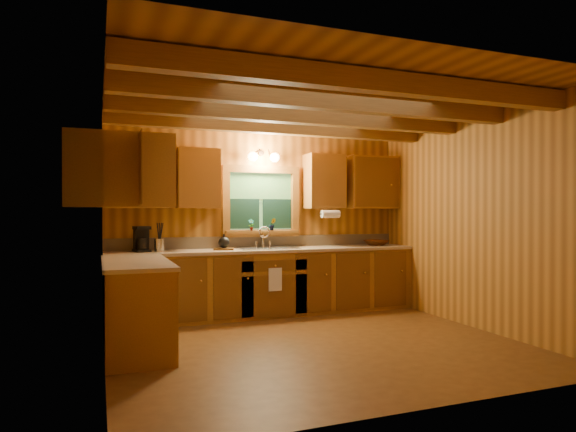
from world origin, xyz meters
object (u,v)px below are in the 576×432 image
(sink, at_px, (267,252))
(wicker_basket, at_px, (376,243))
(cutting_board, at_px, (224,249))
(coffee_maker, at_px, (142,239))

(sink, bearing_deg, wicker_basket, 0.61)
(cutting_board, bearing_deg, wicker_basket, 18.22)
(coffee_maker, height_order, cutting_board, coffee_maker)
(sink, relative_size, cutting_board, 3.15)
(coffee_maker, bearing_deg, sink, -15.17)
(sink, height_order, wicker_basket, sink)
(wicker_basket, bearing_deg, cutting_board, -178.93)
(sink, xyz_separation_m, wicker_basket, (1.72, 0.02, 0.09))
(sink, relative_size, coffee_maker, 2.56)
(cutting_board, height_order, wicker_basket, wicker_basket)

